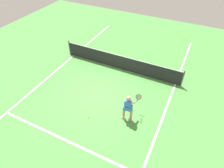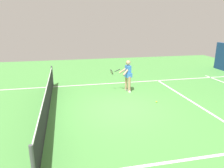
# 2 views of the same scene
# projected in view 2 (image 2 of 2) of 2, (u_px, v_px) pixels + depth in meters

# --- Properties ---
(ground_plane) EXTENTS (24.05, 24.05, 0.00)m
(ground_plane) POSITION_uv_depth(u_px,v_px,m) (119.00, 108.00, 8.60)
(ground_plane) COLOR #4C9342
(service_line_marking) EXTENTS (7.20, 0.10, 0.01)m
(service_line_marking) POSITION_uv_depth(u_px,v_px,m) (193.00, 102.00, 9.27)
(service_line_marking) COLOR white
(service_line_marking) RESTS_ON ground
(sideline_left_marking) EXTENTS (0.10, 16.50, 0.01)m
(sideline_left_marking) POSITION_uv_depth(u_px,v_px,m) (156.00, 164.00, 5.22)
(sideline_left_marking) COLOR white
(sideline_left_marking) RESTS_ON ground
(sideline_right_marking) EXTENTS (0.10, 16.50, 0.01)m
(sideline_right_marking) POSITION_uv_depth(u_px,v_px,m) (103.00, 84.00, 11.98)
(sideline_right_marking) COLOR white
(sideline_right_marking) RESTS_ON ground
(court_net) EXTENTS (7.88, 0.08, 1.08)m
(court_net) POSITION_uv_depth(u_px,v_px,m) (47.00, 102.00, 7.90)
(court_net) COLOR #4C4C51
(court_net) RESTS_ON ground
(tennis_player) EXTENTS (0.72, 1.01, 1.55)m
(tennis_player) POSITION_uv_depth(u_px,v_px,m) (127.00, 75.00, 10.48)
(tennis_player) COLOR tan
(tennis_player) RESTS_ON ground
(tennis_ball_near) EXTENTS (0.07, 0.07, 0.07)m
(tennis_ball_near) POSITION_uv_depth(u_px,v_px,m) (156.00, 102.00, 9.21)
(tennis_ball_near) COLOR #D1E533
(tennis_ball_near) RESTS_ON ground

